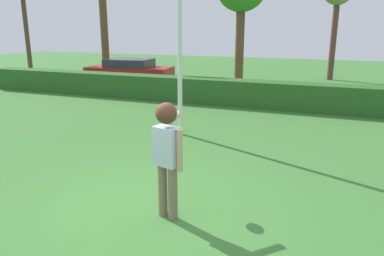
% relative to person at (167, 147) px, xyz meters
% --- Properties ---
extents(ground_plane, '(60.00, 60.00, 0.00)m').
position_rel_person_xyz_m(ground_plane, '(-0.38, 0.10, -1.11)').
color(ground_plane, '#3C7532').
extents(person, '(0.55, 0.80, 1.78)m').
position_rel_person_xyz_m(person, '(0.00, 0.00, 0.00)').
color(person, '#7D6853').
rests_on(person, ground).
extents(frisbee, '(0.24, 0.24, 0.09)m').
position_rel_person_xyz_m(frisbee, '(-0.13, 0.74, 0.05)').
color(frisbee, orange).
extents(lamppost, '(0.24, 0.24, 5.68)m').
position_rel_person_xyz_m(lamppost, '(-1.60, 4.23, 2.04)').
color(lamppost, silver).
rests_on(lamppost, ground).
extents(hedge_row, '(24.34, 0.90, 0.92)m').
position_rel_person_xyz_m(hedge_row, '(-0.38, 8.52, -0.65)').
color(hedge_row, '#295B22').
rests_on(hedge_row, ground).
extents(parked_car_red, '(4.37, 2.19, 1.25)m').
position_rel_person_xyz_m(parked_car_red, '(-7.52, 11.64, -0.42)').
color(parked_car_red, '#B21E1E').
rests_on(parked_car_red, ground).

